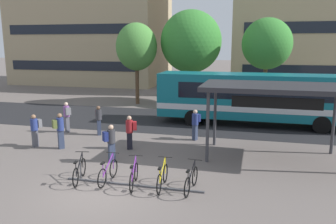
{
  "coord_description": "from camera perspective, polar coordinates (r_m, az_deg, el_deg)",
  "views": [
    {
      "loc": [
        4.83,
        -10.06,
        5.0
      ],
      "look_at": [
        1.05,
        5.42,
        1.79
      ],
      "focal_mm": 36.12,
      "sensor_mm": 36.0,
      "label": 1
    }
  ],
  "objects": [
    {
      "name": "parked_bicycle_black_4",
      "position": [
        11.89,
        3.93,
        -11.49
      ],
      "size": [
        0.52,
        1.72,
        0.99
      ],
      "rotation": [
        0.0,
        0.0,
        1.48
      ],
      "color": "black",
      "rests_on": "ground"
    },
    {
      "name": "parked_bicycle_black_0",
      "position": [
        13.09,
        -14.72,
        -9.66
      ],
      "size": [
        0.58,
        1.69,
        0.99
      ],
      "rotation": [
        0.0,
        0.0,
        1.8
      ],
      "color": "black",
      "rests_on": "ground"
    },
    {
      "name": "commuter_grey_pack_4",
      "position": [
        17.88,
        -21.52,
        -2.55
      ],
      "size": [
        0.53,
        0.61,
        1.63
      ],
      "rotation": [
        0.0,
        0.0,
        4.18
      ],
      "color": "#565660",
      "rests_on": "ground"
    },
    {
      "name": "bus_lane_asphalt",
      "position": [
        22.52,
        0.98,
        -1.44
      ],
      "size": [
        80.0,
        7.2,
        0.01
      ],
      "primitive_type": "cube",
      "color": "#232326",
      "rests_on": "ground"
    },
    {
      "name": "city_bus",
      "position": [
        21.66,
        14.34,
        2.46
      ],
      "size": [
        12.05,
        2.69,
        3.2
      ],
      "rotation": [
        0.0,
        0.0,
        3.13
      ],
      "color": "#0F6070",
      "rests_on": "ground"
    },
    {
      "name": "transit_shelter",
      "position": [
        15.28,
        17.65,
        3.62
      ],
      "size": [
        6.28,
        3.48,
        3.28
      ],
      "rotation": [
        0.0,
        0.0,
        -0.02
      ],
      "color": "#38383D",
      "rests_on": "ground"
    },
    {
      "name": "parked_bicycle_purple_2",
      "position": [
        12.31,
        -5.77,
        -10.69
      ],
      "size": [
        0.52,
        1.71,
        0.99
      ],
      "rotation": [
        0.0,
        0.0,
        1.74
      ],
      "color": "black",
      "rests_on": "ground"
    },
    {
      "name": "bike_rack",
      "position": [
        12.44,
        -5.91,
        -11.92
      ],
      "size": [
        5.15,
        0.09,
        0.7
      ],
      "rotation": [
        0.0,
        0.0,
        -0.0
      ],
      "color": "#47474C",
      "rests_on": "ground"
    },
    {
      "name": "commuter_olive_pack_0",
      "position": [
        17.1,
        -17.82,
        -2.66
      ],
      "size": [
        0.58,
        0.59,
        1.75
      ],
      "rotation": [
        0.0,
        0.0,
        0.82
      ],
      "color": "#2D3851",
      "rests_on": "ground"
    },
    {
      "name": "commuter_navy_pack_1",
      "position": [
        17.86,
        4.66,
        -1.78
      ],
      "size": [
        0.48,
        0.6,
        1.64
      ],
      "rotation": [
        0.0,
        0.0,
        4.34
      ],
      "color": "#2D3851",
      "rests_on": "ground"
    },
    {
      "name": "parked_bicycle_yellow_3",
      "position": [
        12.11,
        -0.96,
        -11.02
      ],
      "size": [
        0.52,
        1.72,
        0.99
      ],
      "rotation": [
        0.0,
        0.0,
        1.61
      ],
      "color": "black",
      "rests_on": "ground"
    },
    {
      "name": "street_tree_2",
      "position": [
        27.96,
        16.35,
        10.97
      ],
      "size": [
        3.88,
        3.88,
        7.04
      ],
      "color": "brown",
      "rests_on": "ground"
    },
    {
      "name": "street_tree_1",
      "position": [
        28.58,
        -5.33,
        10.86
      ],
      "size": [
        3.41,
        3.41,
        6.75
      ],
      "color": "brown",
      "rests_on": "ground"
    },
    {
      "name": "building_left_wing",
      "position": [
        46.91,
        -12.68,
        17.79
      ],
      "size": [
        18.47,
        11.6,
        20.9
      ],
      "color": "tan",
      "rests_on": "ground"
    },
    {
      "name": "parked_bicycle_purple_1",
      "position": [
        12.77,
        -10.1,
        -9.99
      ],
      "size": [
        0.52,
        1.72,
        0.99
      ],
      "rotation": [
        0.0,
        0.0,
        1.56
      ],
      "color": "black",
      "rests_on": "ground"
    },
    {
      "name": "commuter_red_pack_6",
      "position": [
        19.19,
        -11.63,
        -1.01
      ],
      "size": [
        0.54,
        0.61,
        1.66
      ],
      "rotation": [
        0.0,
        0.0,
        5.26
      ],
      "color": "#2D3851",
      "rests_on": "ground"
    },
    {
      "name": "street_tree_0",
      "position": [
        28.93,
        3.91,
        11.77
      ],
      "size": [
        5.09,
        5.09,
        7.82
      ],
      "color": "brown",
      "rests_on": "ground"
    },
    {
      "name": "commuter_red_pack_5",
      "position": [
        16.33,
        -6.4,
        -3.05
      ],
      "size": [
        0.59,
        0.47,
        1.65
      ],
      "rotation": [
        0.0,
        0.0,
        3.49
      ],
      "color": "black",
      "rests_on": "ground"
    },
    {
      "name": "ground",
      "position": [
        12.23,
        -11.16,
        -12.97
      ],
      "size": [
        200.0,
        200.0,
        0.0
      ],
      "primitive_type": "plane",
      "color": "#6B605B"
    },
    {
      "name": "commuter_navy_pack_3",
      "position": [
        14.67,
        -9.68,
        -4.8
      ],
      "size": [
        0.59,
        0.59,
        1.65
      ],
      "rotation": [
        0.0,
        0.0,
        0.78
      ],
      "color": "#2D3851",
      "rests_on": "ground"
    },
    {
      "name": "commuter_grey_pack_2",
      "position": [
        20.2,
        -16.69,
        -0.48
      ],
      "size": [
        0.6,
        0.57,
        1.75
      ],
      "rotation": [
        0.0,
        0.0,
        2.46
      ],
      "color": "#565660",
      "rests_on": "ground"
    }
  ]
}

